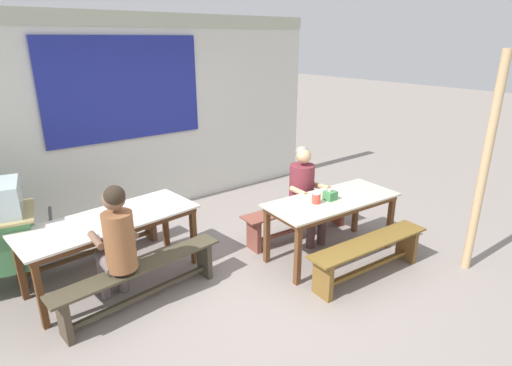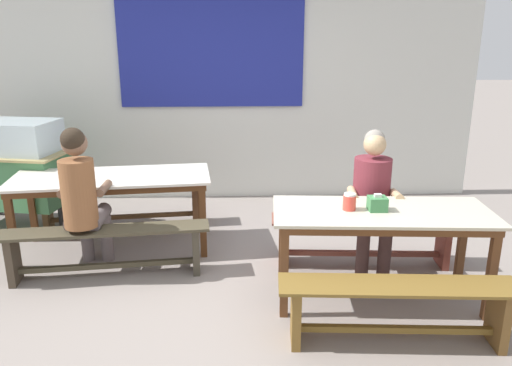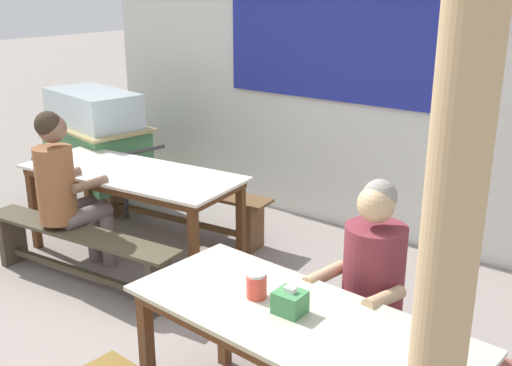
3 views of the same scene
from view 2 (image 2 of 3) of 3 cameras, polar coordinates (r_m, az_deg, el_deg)
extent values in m
plane|color=gray|center=(4.16, -2.17, -12.37)|extent=(40.00, 40.00, 0.00)
cube|color=silver|center=(6.27, -2.40, 10.39)|extent=(6.01, 0.12, 2.68)
cube|color=navy|center=(6.15, -5.17, 15.24)|extent=(2.21, 0.03, 1.40)
cube|color=silver|center=(4.89, -16.31, 0.66)|extent=(1.91, 0.93, 0.02)
cube|color=#573219|center=(4.90, -16.27, 0.19)|extent=(1.82, 0.86, 0.06)
cube|color=#573219|center=(5.25, -6.39, -2.24)|extent=(0.07, 0.07, 0.66)
cube|color=#573219|center=(4.67, -6.10, -4.68)|extent=(0.07, 0.07, 0.66)
cube|color=#573219|center=(5.48, -24.29, -2.88)|extent=(0.07, 0.07, 0.66)
cube|color=#573219|center=(4.92, -26.18, -5.25)|extent=(0.07, 0.07, 0.66)
cube|color=beige|center=(3.89, 14.32, -3.22)|extent=(1.70, 0.80, 0.02)
cube|color=brown|center=(3.90, 14.28, -3.79)|extent=(1.61, 0.74, 0.06)
cube|color=brown|center=(4.51, 22.54, -6.71)|extent=(0.06, 0.06, 0.66)
cube|color=brown|center=(4.03, 25.38, -9.87)|extent=(0.06, 0.06, 0.66)
cube|color=brown|center=(4.21, 3.05, -7.03)|extent=(0.06, 0.06, 0.66)
cube|color=brown|center=(3.69, 3.26, -10.59)|extent=(0.06, 0.06, 0.66)
cube|color=brown|center=(5.55, -15.25, -0.61)|extent=(1.83, 0.45, 0.03)
cube|color=brown|center=(5.57, -7.02, -2.46)|extent=(0.08, 0.23, 0.42)
cube|color=brown|center=(5.77, -22.86, -3.02)|extent=(0.08, 0.23, 0.42)
cube|color=brown|center=(5.65, -15.00, -3.77)|extent=(1.53, 0.20, 0.04)
cube|color=#453E2C|center=(4.41, -17.02, -5.24)|extent=(1.78, 0.44, 0.03)
cube|color=#433D30|center=(4.44, -6.93, -7.56)|extent=(0.08, 0.23, 0.42)
cube|color=#45392C|center=(4.67, -26.13, -7.95)|extent=(0.08, 0.23, 0.42)
cube|color=#453E2C|center=(4.53, -16.67, -9.08)|extent=(1.48, 0.20, 0.04)
cube|color=brown|center=(4.55, 12.44, -4.15)|extent=(1.69, 0.41, 0.02)
cube|color=brown|center=(4.82, 20.71, -6.52)|extent=(0.08, 0.26, 0.42)
cube|color=brown|center=(4.56, 3.32, -6.76)|extent=(0.08, 0.26, 0.42)
cube|color=brown|center=(4.68, 12.19, -7.90)|extent=(1.39, 0.14, 0.04)
cube|color=brown|center=(3.46, 16.14, -11.28)|extent=(1.61, 0.41, 0.02)
cube|color=brown|center=(3.79, 26.08, -13.66)|extent=(0.08, 0.26, 0.42)
cube|color=brown|center=(3.47, 4.59, -14.77)|extent=(0.08, 0.26, 0.42)
cube|color=brown|center=(3.62, 15.71, -15.87)|extent=(1.31, 0.13, 0.04)
cube|color=#44814F|center=(5.89, -26.25, 0.45)|extent=(1.23, 0.81, 0.54)
cube|color=silver|center=(5.80, -26.80, 4.69)|extent=(1.11, 0.73, 0.35)
cube|color=#9F8D57|center=(5.83, -26.60, 3.11)|extent=(1.33, 0.90, 0.02)
cylinder|color=#333333|center=(5.74, -21.50, -3.68)|extent=(0.05, 0.05, 0.28)
cylinder|color=#3F3F3F|center=(5.47, -19.94, 1.79)|extent=(0.15, 0.60, 0.04)
cylinder|color=#695D5E|center=(4.81, -16.79, -6.03)|extent=(0.11, 0.11, 0.44)
cylinder|color=#695D5E|center=(4.86, -18.85, -6.00)|extent=(0.11, 0.11, 0.44)
cylinder|color=#695D5E|center=(4.55, -17.62, -3.74)|extent=(0.13, 0.40, 0.13)
cylinder|color=#695D5E|center=(4.61, -19.78, -3.72)|extent=(0.13, 0.40, 0.13)
cylinder|color=brown|center=(4.33, -19.70, -1.14)|extent=(0.28, 0.28, 0.57)
sphere|color=brown|center=(4.25, -20.16, 4.33)|extent=(0.21, 0.21, 0.21)
sphere|color=#2D2319|center=(4.21, -20.33, 4.72)|extent=(0.19, 0.19, 0.19)
cylinder|color=brown|center=(4.45, -17.05, -0.58)|extent=(0.07, 0.30, 0.07)
cylinder|color=brown|center=(4.55, -20.95, -0.61)|extent=(0.07, 0.30, 0.08)
cylinder|color=#48312E|center=(4.31, 12.12, -8.37)|extent=(0.11, 0.11, 0.44)
cylinder|color=#48312E|center=(4.34, 14.50, -8.37)|extent=(0.11, 0.11, 0.44)
cylinder|color=#48312E|center=(4.37, 12.07, -4.18)|extent=(0.18, 0.39, 0.13)
cylinder|color=#48312E|center=(4.39, 14.40, -4.21)|extent=(0.18, 0.39, 0.13)
cylinder|color=maroon|center=(4.46, 13.14, -0.44)|extent=(0.32, 0.32, 0.52)
sphere|color=tan|center=(4.35, 13.51, 4.33)|extent=(0.19, 0.19, 0.19)
sphere|color=gray|center=(4.37, 13.48, 4.85)|extent=(0.18, 0.18, 0.18)
cylinder|color=tan|center=(4.27, 11.04, -1.27)|extent=(0.11, 0.31, 0.08)
cylinder|color=tan|center=(4.33, 15.84, -1.37)|extent=(0.11, 0.31, 0.11)
cube|color=#3F844B|center=(3.86, 13.78, -2.32)|extent=(0.14, 0.12, 0.11)
cube|color=white|center=(3.84, 13.84, -1.41)|extent=(0.05, 0.04, 0.02)
cylinder|color=#E24437|center=(3.83, 10.68, -2.23)|extent=(0.10, 0.10, 0.11)
cylinder|color=white|center=(3.81, 10.73, -1.31)|extent=(0.09, 0.09, 0.02)
camera|label=1|loc=(2.48, -84.43, 14.50)|focal=28.70mm
camera|label=3|loc=(2.83, 59.15, 12.44)|focal=42.96mm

